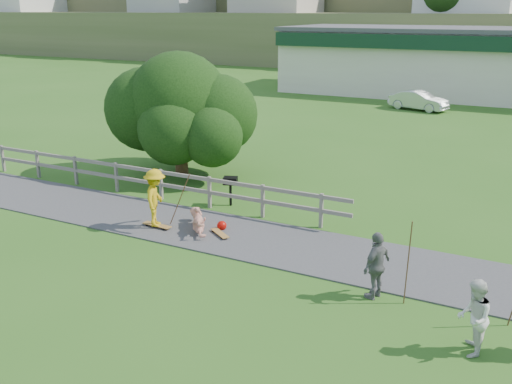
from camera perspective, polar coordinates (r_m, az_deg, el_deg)
ground at (r=15.79m, az=-4.74°, el=-6.24°), size 260.00×260.00×0.00m
path at (r=16.96m, az=-2.07°, el=-4.36°), size 34.00×3.00×0.04m
fence at (r=20.60m, az=-10.89°, el=1.44°), size 15.05×0.10×1.10m
strip_mall at (r=47.42m, az=23.15°, el=11.79°), size 32.50×10.75×5.10m
skater_rider at (r=17.51m, az=-10.01°, el=-0.88°), size 1.08×1.32×1.78m
skater_fallen at (r=17.34m, az=-5.75°, el=-2.83°), size 1.71×1.45×0.66m
spectator_a at (r=11.95m, az=20.94°, el=-11.66°), size 0.69×0.83×1.55m
spectator_b at (r=13.48m, az=11.97°, el=-7.18°), size 0.66×1.03×1.63m
car_silver at (r=39.81m, az=15.93°, el=8.79°), size 4.07×2.28×1.27m
tree at (r=23.00m, az=-7.58°, el=6.14°), size 6.39×6.39×3.65m
bbq at (r=19.43m, az=-2.56°, el=0.07°), size 0.56×0.49×1.01m
longboard_rider at (r=17.79m, az=-9.87°, el=-3.42°), size 1.00×0.30×0.11m
longboard_fallen at (r=16.96m, az=-3.63°, el=-4.28°), size 0.85×0.67×0.10m
helmet at (r=17.38m, az=-3.44°, el=-3.37°), size 0.30×0.30×0.30m
pole_rider at (r=17.45m, az=-7.66°, el=-0.55°), size 0.03×0.03×1.94m
pole_spec_left at (r=13.27m, az=14.95°, el=-6.91°), size 0.03×0.03×2.01m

